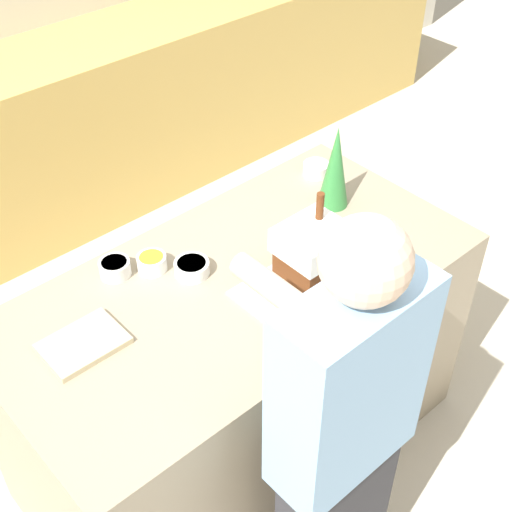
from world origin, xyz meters
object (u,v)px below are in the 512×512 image
at_px(candy_bowl_far_right, 192,267).
at_px(candy_bowl_far_left, 115,267).
at_px(cookbook, 83,344).
at_px(candy_bowl_center_rear, 316,169).
at_px(candy_bowl_beside_tree, 152,262).
at_px(person, 340,444).
at_px(gingerbread_house, 312,256).
at_px(decorative_tree, 335,167).
at_px(baking_tray, 310,285).

xyz_separation_m(candy_bowl_far_right, candy_bowl_far_left, (-0.19, 0.16, 0.00)).
distance_m(candy_bowl_far_left, cookbook, 0.32).
bearing_deg(candy_bowl_center_rear, candy_bowl_beside_tree, -177.60).
bearing_deg(person, candy_bowl_beside_tree, 90.40).
bearing_deg(person, candy_bowl_far_right, 83.96).
height_order(gingerbread_house, decorative_tree, gingerbread_house).
bearing_deg(baking_tray, candy_bowl_center_rear, 42.95).
relative_size(baking_tray, cookbook, 1.90).
xyz_separation_m(baking_tray, cookbook, (-0.67, 0.26, 0.01)).
relative_size(baking_tray, candy_bowl_far_left, 4.40).
height_order(candy_bowl_beside_tree, candy_bowl_center_rear, candy_bowl_beside_tree).
bearing_deg(cookbook, candy_bowl_beside_tree, 22.52).
bearing_deg(candy_bowl_beside_tree, candy_bowl_far_right, -50.80).
xyz_separation_m(baking_tray, person, (-0.32, -0.44, -0.08)).
distance_m(candy_bowl_beside_tree, candy_bowl_far_left, 0.12).
relative_size(gingerbread_house, candy_bowl_far_right, 2.73).
relative_size(baking_tray, candy_bowl_center_rear, 4.46).
bearing_deg(gingerbread_house, baking_tray, -150.60).
distance_m(candy_bowl_far_left, candy_bowl_center_rear, 0.90).
height_order(candy_bowl_far_right, cookbook, candy_bowl_far_right).
bearing_deg(candy_bowl_far_left, candy_bowl_beside_tree, -29.26).
relative_size(gingerbread_house, candy_bowl_center_rear, 3.14).
bearing_deg(candy_bowl_far_right, candy_bowl_beside_tree, 129.20).
bearing_deg(decorative_tree, candy_bowl_far_right, 176.49).
relative_size(gingerbread_house, decorative_tree, 0.99).
xyz_separation_m(baking_tray, gingerbread_house, (0.00, 0.00, 0.12)).
distance_m(candy_bowl_beside_tree, person, 0.85).
xyz_separation_m(gingerbread_house, candy_bowl_center_rear, (0.47, 0.44, -0.10)).
bearing_deg(decorative_tree, candy_bowl_center_rear, 62.51).
height_order(decorative_tree, cookbook, decorative_tree).
xyz_separation_m(candy_bowl_far_left, person, (0.11, -0.90, -0.11)).
relative_size(candy_bowl_beside_tree, candy_bowl_far_left, 0.95).
bearing_deg(cookbook, candy_bowl_far_right, 5.49).
xyz_separation_m(candy_bowl_far_left, candy_bowl_center_rear, (0.90, -0.02, -0.00)).
height_order(baking_tray, gingerbread_house, gingerbread_house).
bearing_deg(cookbook, candy_bowl_center_rear, 8.84).
distance_m(gingerbread_house, candy_bowl_beside_tree, 0.53).
bearing_deg(candy_bowl_far_right, baking_tray, -51.18).
distance_m(baking_tray, candy_bowl_beside_tree, 0.52).
relative_size(candy_bowl_far_right, cookbook, 0.49).
xyz_separation_m(gingerbread_house, decorative_tree, (0.38, 0.26, 0.03)).
xyz_separation_m(baking_tray, candy_bowl_far_right, (-0.24, 0.30, 0.02)).
bearing_deg(candy_bowl_center_rear, candy_bowl_far_right, -169.15).
bearing_deg(gingerbread_house, candy_bowl_far_right, 128.88).
relative_size(candy_bowl_far_right, candy_bowl_center_rear, 1.15).
bearing_deg(decorative_tree, cookbook, -179.81).
relative_size(decorative_tree, candy_bowl_far_left, 3.14).
xyz_separation_m(baking_tray, candy_bowl_beside_tree, (-0.33, 0.40, 0.03)).
relative_size(decorative_tree, candy_bowl_center_rear, 3.18).
xyz_separation_m(candy_bowl_center_rear, person, (-0.79, -0.87, -0.11)).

